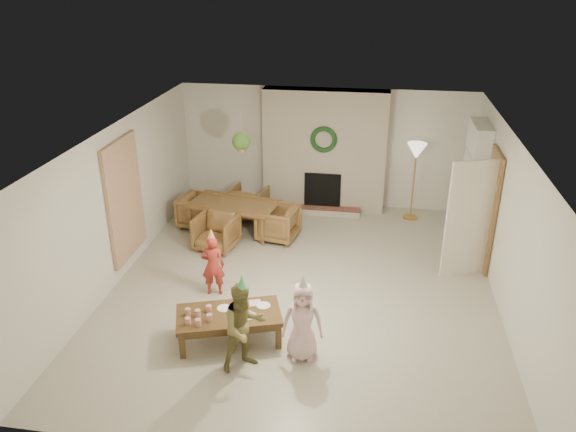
% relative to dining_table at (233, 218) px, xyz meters
% --- Properties ---
extents(floor, '(7.00, 7.00, 0.00)m').
position_rel_dining_table_xyz_m(floor, '(1.58, -1.82, -0.29)').
color(floor, '#B7B29E').
rests_on(floor, ground).
extents(ceiling, '(7.00, 7.00, 0.00)m').
position_rel_dining_table_xyz_m(ceiling, '(1.58, -1.82, 2.21)').
color(ceiling, white).
rests_on(ceiling, wall_back).
extents(wall_back, '(7.00, 0.00, 7.00)m').
position_rel_dining_table_xyz_m(wall_back, '(1.58, 1.68, 0.96)').
color(wall_back, silver).
rests_on(wall_back, floor).
extents(wall_front, '(7.00, 0.00, 7.00)m').
position_rel_dining_table_xyz_m(wall_front, '(1.58, -5.32, 0.96)').
color(wall_front, silver).
rests_on(wall_front, floor).
extents(wall_left, '(0.00, 7.00, 7.00)m').
position_rel_dining_table_xyz_m(wall_left, '(-1.42, -1.82, 0.96)').
color(wall_left, silver).
rests_on(wall_left, floor).
extents(wall_right, '(0.00, 7.00, 7.00)m').
position_rel_dining_table_xyz_m(wall_right, '(4.58, -1.82, 0.96)').
color(wall_right, silver).
rests_on(wall_right, floor).
extents(fireplace_mass, '(2.50, 0.40, 2.50)m').
position_rel_dining_table_xyz_m(fireplace_mass, '(1.58, 1.48, 0.96)').
color(fireplace_mass, '#522715').
rests_on(fireplace_mass, floor).
extents(fireplace_hearth, '(1.60, 0.30, 0.12)m').
position_rel_dining_table_xyz_m(fireplace_hearth, '(1.58, 1.13, -0.23)').
color(fireplace_hearth, maroon).
rests_on(fireplace_hearth, floor).
extents(fireplace_firebox, '(0.75, 0.12, 0.75)m').
position_rel_dining_table_xyz_m(fireplace_firebox, '(1.58, 1.30, 0.16)').
color(fireplace_firebox, black).
rests_on(fireplace_firebox, floor).
extents(fireplace_wreath, '(0.54, 0.10, 0.54)m').
position_rel_dining_table_xyz_m(fireplace_wreath, '(1.58, 1.25, 1.26)').
color(fireplace_wreath, '#163C1B').
rests_on(fireplace_wreath, fireplace_mass).
extents(floor_lamp_base, '(0.29, 0.29, 0.03)m').
position_rel_dining_table_xyz_m(floor_lamp_base, '(3.41, 1.18, -0.28)').
color(floor_lamp_base, gold).
rests_on(floor_lamp_base, floor).
extents(floor_lamp_post, '(0.03, 0.03, 1.42)m').
position_rel_dining_table_xyz_m(floor_lamp_post, '(3.41, 1.18, 0.45)').
color(floor_lamp_post, gold).
rests_on(floor_lamp_post, floor).
extents(floor_lamp_shade, '(0.38, 0.38, 0.32)m').
position_rel_dining_table_xyz_m(floor_lamp_shade, '(3.41, 1.18, 1.13)').
color(floor_lamp_shade, beige).
rests_on(floor_lamp_shade, floor_lamp_post).
extents(bookshelf_carcass, '(0.30, 1.00, 2.20)m').
position_rel_dining_table_xyz_m(bookshelf_carcass, '(4.42, 0.48, 0.81)').
color(bookshelf_carcass, white).
rests_on(bookshelf_carcass, floor).
extents(bookshelf_shelf_a, '(0.30, 0.92, 0.03)m').
position_rel_dining_table_xyz_m(bookshelf_shelf_a, '(4.40, 0.48, 0.16)').
color(bookshelf_shelf_a, white).
rests_on(bookshelf_shelf_a, bookshelf_carcass).
extents(bookshelf_shelf_b, '(0.30, 0.92, 0.03)m').
position_rel_dining_table_xyz_m(bookshelf_shelf_b, '(4.40, 0.48, 0.56)').
color(bookshelf_shelf_b, white).
rests_on(bookshelf_shelf_b, bookshelf_carcass).
extents(bookshelf_shelf_c, '(0.30, 0.92, 0.03)m').
position_rel_dining_table_xyz_m(bookshelf_shelf_c, '(4.40, 0.48, 0.96)').
color(bookshelf_shelf_c, white).
rests_on(bookshelf_shelf_c, bookshelf_carcass).
extents(bookshelf_shelf_d, '(0.30, 0.92, 0.03)m').
position_rel_dining_table_xyz_m(bookshelf_shelf_d, '(4.40, 0.48, 1.36)').
color(bookshelf_shelf_d, white).
rests_on(bookshelf_shelf_d, bookshelf_carcass).
extents(books_row_lower, '(0.20, 0.40, 0.24)m').
position_rel_dining_table_xyz_m(books_row_lower, '(4.38, 0.33, 0.30)').
color(books_row_lower, maroon).
rests_on(books_row_lower, bookshelf_shelf_a).
extents(books_row_mid, '(0.20, 0.44, 0.24)m').
position_rel_dining_table_xyz_m(books_row_mid, '(4.38, 0.53, 0.70)').
color(books_row_mid, '#2A4E9B').
rests_on(books_row_mid, bookshelf_shelf_b).
extents(books_row_upper, '(0.20, 0.36, 0.22)m').
position_rel_dining_table_xyz_m(books_row_upper, '(4.38, 0.38, 1.09)').
color(books_row_upper, '#BF7C29').
rests_on(books_row_upper, bookshelf_shelf_c).
extents(door_frame, '(0.05, 0.86, 2.04)m').
position_rel_dining_table_xyz_m(door_frame, '(4.54, -0.62, 0.73)').
color(door_frame, brown).
rests_on(door_frame, floor).
extents(door_leaf, '(0.77, 0.32, 2.00)m').
position_rel_dining_table_xyz_m(door_leaf, '(4.16, -1.00, 0.71)').
color(door_leaf, beige).
rests_on(door_leaf, floor).
extents(curtain_panel, '(0.06, 1.20, 2.00)m').
position_rel_dining_table_xyz_m(curtain_panel, '(-1.38, -1.62, 0.96)').
color(curtain_panel, beige).
rests_on(curtain_panel, wall_left).
extents(dining_table, '(1.80, 1.22, 0.58)m').
position_rel_dining_table_xyz_m(dining_table, '(0.00, 0.00, 0.00)').
color(dining_table, brown).
rests_on(dining_table, floor).
extents(dining_chair_near, '(0.81, 0.82, 0.64)m').
position_rel_dining_table_xyz_m(dining_chair_near, '(-0.14, -0.72, 0.03)').
color(dining_chair_near, brown).
rests_on(dining_chair_near, floor).
extents(dining_chair_far, '(0.81, 0.82, 0.64)m').
position_rel_dining_table_xyz_m(dining_chair_far, '(0.14, 0.72, 0.03)').
color(dining_chair_far, brown).
rests_on(dining_chair_far, floor).
extents(dining_chair_left, '(0.82, 0.81, 0.64)m').
position_rel_dining_table_xyz_m(dining_chair_left, '(-0.72, 0.14, 0.03)').
color(dining_chair_left, brown).
rests_on(dining_chair_left, floor).
extents(dining_chair_right, '(0.82, 0.81, 0.64)m').
position_rel_dining_table_xyz_m(dining_chair_right, '(0.90, -0.17, 0.03)').
color(dining_chair_right, brown).
rests_on(dining_chair_right, floor).
extents(hanging_plant_cord, '(0.01, 0.01, 0.70)m').
position_rel_dining_table_xyz_m(hanging_plant_cord, '(0.28, -0.32, 1.86)').
color(hanging_plant_cord, tan).
rests_on(hanging_plant_cord, ceiling).
extents(hanging_plant_pot, '(0.16, 0.16, 0.12)m').
position_rel_dining_table_xyz_m(hanging_plant_pot, '(0.28, -0.32, 1.51)').
color(hanging_plant_pot, '#93572F').
rests_on(hanging_plant_pot, hanging_plant_cord).
extents(hanging_plant_foliage, '(0.32, 0.32, 0.32)m').
position_rel_dining_table_xyz_m(hanging_plant_foliage, '(0.28, -0.32, 1.63)').
color(hanging_plant_foliage, '#2F551C').
rests_on(hanging_plant_foliage, hanging_plant_pot).
extents(coffee_table_top, '(1.56, 1.11, 0.06)m').
position_rel_dining_table_xyz_m(coffee_table_top, '(0.78, -3.36, 0.11)').
color(coffee_table_top, '#50381A').
rests_on(coffee_table_top, floor).
extents(coffee_table_apron, '(1.42, 0.97, 0.09)m').
position_rel_dining_table_xyz_m(coffee_table_apron, '(0.78, -3.36, 0.03)').
color(coffee_table_apron, '#50381A').
rests_on(coffee_table_apron, floor).
extents(coffee_leg_fl, '(0.10, 0.10, 0.37)m').
position_rel_dining_table_xyz_m(coffee_leg_fl, '(0.26, -3.83, -0.11)').
color(coffee_leg_fl, '#50381A').
rests_on(coffee_leg_fl, floor).
extents(coffee_leg_fr, '(0.10, 0.10, 0.37)m').
position_rel_dining_table_xyz_m(coffee_leg_fr, '(1.47, -3.43, -0.11)').
color(coffee_leg_fr, '#50381A').
rests_on(coffee_leg_fr, floor).
extents(coffee_leg_bl, '(0.10, 0.10, 0.37)m').
position_rel_dining_table_xyz_m(coffee_leg_bl, '(0.08, -3.29, -0.11)').
color(coffee_leg_bl, '#50381A').
rests_on(coffee_leg_bl, floor).
extents(coffee_leg_br, '(0.10, 0.10, 0.37)m').
position_rel_dining_table_xyz_m(coffee_leg_br, '(1.29, -2.89, -0.11)').
color(coffee_leg_br, '#50381A').
rests_on(coffee_leg_br, floor).
extents(cup_a, '(0.10, 0.10, 0.10)m').
position_rel_dining_table_xyz_m(cup_a, '(0.31, -3.68, 0.19)').
color(cup_a, silver).
rests_on(cup_a, coffee_table_top).
extents(cup_b, '(0.10, 0.10, 0.10)m').
position_rel_dining_table_xyz_m(cup_b, '(0.25, -3.48, 0.19)').
color(cup_b, silver).
rests_on(cup_b, coffee_table_top).
extents(cup_c, '(0.10, 0.10, 0.10)m').
position_rel_dining_table_xyz_m(cup_c, '(0.45, -3.69, 0.19)').
color(cup_c, silver).
rests_on(cup_c, coffee_table_top).
extents(cup_d, '(0.10, 0.10, 0.10)m').
position_rel_dining_table_xyz_m(cup_d, '(0.39, -3.49, 0.19)').
color(cup_d, silver).
rests_on(cup_d, coffee_table_top).
extents(cup_e, '(0.10, 0.10, 0.10)m').
position_rel_dining_table_xyz_m(cup_e, '(0.57, -3.56, 0.19)').
color(cup_e, silver).
rests_on(cup_e, coffee_table_top).
extents(cup_f, '(0.10, 0.10, 0.10)m').
position_rel_dining_table_xyz_m(cup_f, '(0.50, -3.36, 0.19)').
color(cup_f, silver).
rests_on(cup_f, coffee_table_top).
extents(plate_a, '(0.25, 0.25, 0.01)m').
position_rel_dining_table_xyz_m(plate_a, '(0.68, -3.25, 0.15)').
color(plate_a, white).
rests_on(plate_a, coffee_table_top).
extents(plate_b, '(0.25, 0.25, 0.01)m').
position_rel_dining_table_xyz_m(plate_b, '(1.07, -3.38, 0.15)').
color(plate_b, white).
rests_on(plate_b, coffee_table_top).
extents(plate_c, '(0.25, 0.25, 0.01)m').
position_rel_dining_table_xyz_m(plate_c, '(1.20, -3.10, 0.15)').
color(plate_c, white).
rests_on(plate_c, coffee_table_top).
extents(food_scoop, '(0.10, 0.10, 0.08)m').
position_rel_dining_table_xyz_m(food_scoop, '(1.07, -3.38, 0.19)').
color(food_scoop, tan).
rests_on(food_scoop, plate_b).
extents(napkin_left, '(0.20, 0.20, 0.01)m').
position_rel_dining_table_xyz_m(napkin_left, '(0.89, -3.53, 0.14)').
color(napkin_left, '#E0A5B4').
rests_on(napkin_left, coffee_table_top).
extents(napkin_right, '(0.20, 0.20, 0.01)m').
position_rel_dining_table_xyz_m(napkin_right, '(1.07, -3.06, 0.14)').
color(napkin_right, '#E0A5B4').
rests_on(napkin_right, coffee_table_top).
extents(child_red, '(0.40, 0.29, 0.99)m').
position_rel_dining_table_xyz_m(child_red, '(0.24, -2.22, 0.21)').
color(child_red, '#A82D24').
rests_on(child_red, floor).
extents(party_hat_red, '(0.16, 0.16, 0.19)m').
position_rel_dining_table_xyz_m(party_hat_red, '(0.24, -2.22, 0.74)').
color(party_hat_red, gold).
rests_on(party_hat_red, child_red).
extents(child_plaid, '(0.75, 0.72, 1.21)m').
position_rel_dining_table_xyz_m(child_plaid, '(1.11, -3.87, 0.31)').
color(child_plaid, '#9C5B2A').
rests_on(child_plaid, floor).
extents(party_hat_plaid, '(0.18, 0.18, 0.20)m').
position_rel_dining_table_xyz_m(party_hat_plaid, '(1.11, -3.87, 0.97)').
color(party_hat_plaid, '#51BD6D').
rests_on(party_hat_plaid, child_plaid).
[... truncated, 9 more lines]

